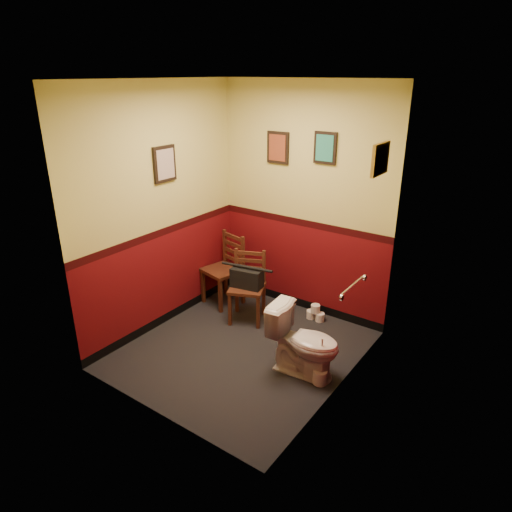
{
  "coord_description": "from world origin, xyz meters",
  "views": [
    {
      "loc": [
        2.5,
        -3.29,
        2.76
      ],
      "look_at": [
        0.0,
        0.25,
        1.0
      ],
      "focal_mm": 32.0,
      "sensor_mm": 36.0,
      "label": 1
    }
  ],
  "objects": [
    {
      "name": "chair_right",
      "position": [
        -0.36,
        0.58,
        0.42
      ],
      "size": [
        0.51,
        0.51,
        0.83
      ],
      "rotation": [
        0.0,
        0.0,
        0.41
      ],
      "color": "#432014",
      "rests_on": "floor"
    },
    {
      "name": "handbag",
      "position": [
        -0.34,
        0.55,
        0.55
      ],
      "size": [
        0.39,
        0.25,
        0.26
      ],
      "rotation": [
        0.0,
        0.0,
        0.19
      ],
      "color": "black",
      "rests_on": "chair_right"
    },
    {
      "name": "wall_left",
      "position": [
        -1.1,
        0.0,
        1.35
      ],
      "size": [
        0.0,
        2.4,
        2.7
      ],
      "primitive_type": "cube",
      "rotation": [
        1.57,
        0.0,
        1.57
      ],
      "color": "#5B0A0F",
      "rests_on": "ground"
    },
    {
      "name": "grab_bar",
      "position": [
        1.07,
        0.25,
        0.95
      ],
      "size": [
        0.05,
        0.56,
        0.06
      ],
      "color": "silver",
      "rests_on": "wall_right"
    },
    {
      "name": "wall_front",
      "position": [
        0.0,
        -1.2,
        1.35
      ],
      "size": [
        2.2,
        0.0,
        2.7
      ],
      "primitive_type": "cube",
      "rotation": [
        -1.57,
        0.0,
        0.0
      ],
      "color": "#5B0A0F",
      "rests_on": "ground"
    },
    {
      "name": "framed_print_back_b",
      "position": [
        0.25,
        1.18,
        2.0
      ],
      "size": [
        0.26,
        0.04,
        0.34
      ],
      "color": "black",
      "rests_on": "wall_back"
    },
    {
      "name": "toilet_brush",
      "position": [
        0.94,
        -0.02,
        0.08
      ],
      "size": [
        0.14,
        0.14,
        0.49
      ],
      "color": "silver",
      "rests_on": "floor"
    },
    {
      "name": "framed_print_back_a",
      "position": [
        -0.35,
        1.18,
        1.95
      ],
      "size": [
        0.28,
        0.04,
        0.36
      ],
      "color": "black",
      "rests_on": "wall_back"
    },
    {
      "name": "framed_print_left",
      "position": [
        -1.08,
        0.1,
        1.85
      ],
      "size": [
        0.04,
        0.3,
        0.38
      ],
      "color": "black",
      "rests_on": "wall_left"
    },
    {
      "name": "chair_left",
      "position": [
        -0.84,
        0.76,
        0.45
      ],
      "size": [
        0.5,
        0.5,
        0.9
      ],
      "rotation": [
        0.0,
        0.0,
        -0.23
      ],
      "color": "#432014",
      "rests_on": "floor"
    },
    {
      "name": "framed_print_right",
      "position": [
        1.08,
        0.6,
        2.05
      ],
      "size": [
        0.04,
        0.34,
        0.28
      ],
      "color": "olive",
      "rests_on": "wall_right"
    },
    {
      "name": "wall_back",
      "position": [
        0.0,
        1.2,
        1.35
      ],
      "size": [
        2.2,
        0.0,
        2.7
      ],
      "primitive_type": "cube",
      "rotation": [
        1.57,
        0.0,
        0.0
      ],
      "color": "#5B0A0F",
      "rests_on": "ground"
    },
    {
      "name": "floor",
      "position": [
        0.0,
        0.0,
        0.0
      ],
      "size": [
        2.2,
        2.4,
        0.0
      ],
      "primitive_type": "cube",
      "color": "black",
      "rests_on": "ground"
    },
    {
      "name": "tp_stack",
      "position": [
        0.32,
        1.02,
        0.08
      ],
      "size": [
        0.23,
        0.12,
        0.2
      ],
      "color": "silver",
      "rests_on": "floor"
    },
    {
      "name": "wall_right",
      "position": [
        1.1,
        0.0,
        1.35
      ],
      "size": [
        0.0,
        2.4,
        2.7
      ],
      "primitive_type": "cube",
      "rotation": [
        1.57,
        0.0,
        -1.57
      ],
      "color": "#5B0A0F",
      "rests_on": "ground"
    },
    {
      "name": "toilet",
      "position": [
        0.72,
        0.04,
        0.34
      ],
      "size": [
        0.73,
        0.45,
        0.69
      ],
      "primitive_type": "imported",
      "rotation": [
        0.0,
        0.0,
        1.66
      ],
      "color": "white",
      "rests_on": "floor"
    },
    {
      "name": "ceiling",
      "position": [
        0.0,
        0.0,
        2.7
      ],
      "size": [
        2.2,
        2.4,
        0.0
      ],
      "primitive_type": "cube",
      "rotation": [
        3.14,
        0.0,
        0.0
      ],
      "color": "silver",
      "rests_on": "ground"
    }
  ]
}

